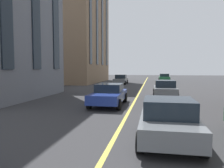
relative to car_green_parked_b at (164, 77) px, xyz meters
The scene contains 7 objects.
lane_centre_line 24.41m from the car_green_parked_b, behind, with size 80.00×0.16×0.01m.
car_green_parked_b is the anchor object (origin of this frame).
car_grey_oncoming 33.37m from the car_green_parked_b, behind, with size 3.90×1.89×1.40m.
car_grey_near 22.44m from the car_green_parked_b, behind, with size 3.90×1.89×1.40m.
car_grey_parked_a 10.69m from the car_green_parked_b, 140.72° to the left, with size 3.90×1.89×1.40m.
car_blue_trailing 27.43m from the car_green_parked_b, 169.93° to the left, with size 4.40×1.95×1.37m.
building_left_far 20.00m from the car_green_parked_b, 106.02° to the left, with size 14.73×11.97×21.05m.
Camera 1 is at (3.64, -1.25, 2.37)m, focal length 34.98 mm.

